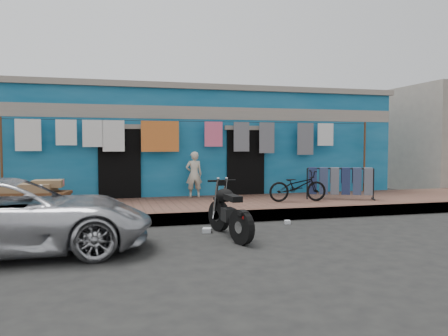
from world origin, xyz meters
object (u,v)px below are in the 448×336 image
at_px(motorcycle, 229,209).
at_px(jeans_rack, 340,183).
at_px(car, 13,215).
at_px(charpoy, 31,194).
at_px(seated_person, 194,174).
at_px(bicycle, 298,183).

height_order(motorcycle, jeans_rack, jeans_rack).
height_order(car, motorcycle, car).
xyz_separation_m(charpoy, jeans_rack, (7.56, -0.48, 0.13)).
xyz_separation_m(car, charpoy, (-0.28, 3.49, -0.06)).
xyz_separation_m(seated_person, charpoy, (-3.95, -0.89, -0.32)).
xyz_separation_m(bicycle, motorcycle, (-2.48, -2.52, -0.22)).
bearing_deg(bicycle, charpoy, 89.01).
bearing_deg(jeans_rack, car, -157.56).
distance_m(car, jeans_rack, 7.87).
relative_size(car, motorcycle, 2.69).
bearing_deg(seated_person, bicycle, 145.75).
bearing_deg(seated_person, motorcycle, 87.20).
bearing_deg(motorcycle, bicycle, 41.93).
bearing_deg(seated_person, jeans_rack, 158.53).
bearing_deg(bicycle, jeans_rack, -77.13).
xyz_separation_m(seated_person, bicycle, (2.34, -1.55, -0.15)).
bearing_deg(bicycle, seated_person, 61.45).
distance_m(charpoy, jeans_rack, 7.58).
distance_m(motorcycle, charpoy, 4.95).
relative_size(seated_person, bicycle, 0.85).
bearing_deg(motorcycle, seated_person, 84.44).
xyz_separation_m(seated_person, motorcycle, (-0.15, -4.07, -0.36)).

